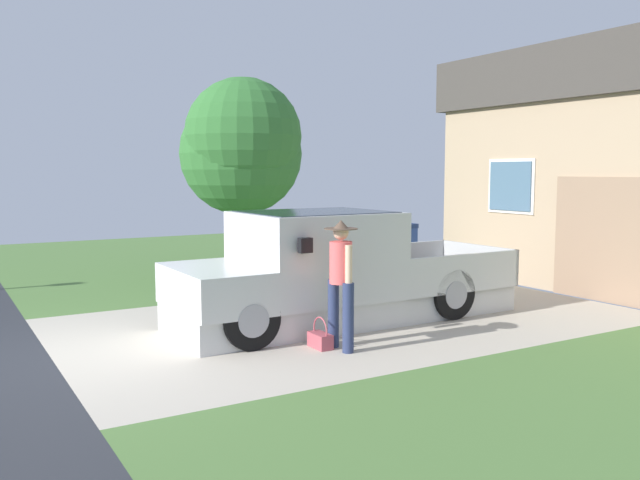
% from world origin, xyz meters
% --- Properties ---
extents(pickup_truck, '(2.03, 5.60, 1.73)m').
position_xyz_m(pickup_truck, '(-0.02, 3.93, 0.78)').
color(pickup_truck, silver).
rests_on(pickup_truck, ground).
extents(person_with_hat, '(0.48, 0.44, 1.70)m').
position_xyz_m(person_with_hat, '(1.42, 3.33, 0.96)').
color(person_with_hat, navy).
rests_on(person_with_hat, ground).
extents(handbag, '(0.38, 0.19, 0.42)m').
position_xyz_m(handbag, '(1.21, 3.15, 0.12)').
color(handbag, '#B24C56').
rests_on(handbag, ground).
extents(front_yard_tree, '(2.89, 2.72, 4.36)m').
position_xyz_m(front_yard_tree, '(-5.07, 4.87, 2.84)').
color(front_yard_tree, brown).
rests_on(front_yard_tree, ground).
extents(wheeled_trash_bin, '(0.60, 0.72, 1.13)m').
position_xyz_m(wheeled_trash_bin, '(-3.57, 8.07, 0.61)').
color(wheeled_trash_bin, navy).
rests_on(wheeled_trash_bin, ground).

